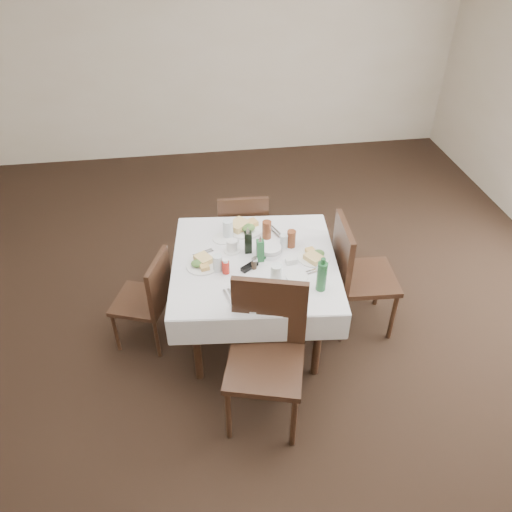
# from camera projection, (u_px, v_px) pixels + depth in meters

# --- Properties ---
(ground_plane) EXTENTS (7.00, 7.00, 0.00)m
(ground_plane) POSITION_uv_depth(u_px,v_px,m) (262.00, 336.00, 4.12)
(ground_plane) COLOR black
(room_shell) EXTENTS (6.04, 7.04, 2.80)m
(room_shell) POSITION_uv_depth(u_px,v_px,m) (265.00, 143.00, 3.08)
(room_shell) COLOR beige
(room_shell) RESTS_ON ground
(dining_table) EXTENTS (1.32, 1.32, 0.76)m
(dining_table) POSITION_uv_depth(u_px,v_px,m) (255.00, 270.00, 3.74)
(dining_table) COLOR black
(dining_table) RESTS_ON ground
(chair_north) EXTENTS (0.45, 0.45, 0.91)m
(chair_north) POSITION_uv_depth(u_px,v_px,m) (243.00, 230.00, 4.43)
(chair_north) COLOR black
(chair_north) RESTS_ON ground
(chair_south) EXTENTS (0.60, 0.60, 1.04)m
(chair_south) POSITION_uv_depth(u_px,v_px,m) (267.00, 345.00, 3.25)
(chair_south) COLOR black
(chair_south) RESTS_ON ground
(chair_east) EXTENTS (0.50, 0.50, 0.99)m
(chair_east) POSITION_uv_depth(u_px,v_px,m) (355.00, 270.00, 3.90)
(chair_east) COLOR black
(chair_east) RESTS_ON ground
(chair_west) EXTENTS (0.50, 0.50, 0.83)m
(chair_west) POSITION_uv_depth(u_px,v_px,m) (149.00, 296.00, 3.81)
(chair_west) COLOR black
(chair_west) RESTS_ON ground
(meal_north) EXTENTS (0.30, 0.30, 0.07)m
(meal_north) POSITION_uv_depth(u_px,v_px,m) (244.00, 227.00, 3.99)
(meal_north) COLOR white
(meal_north) RESTS_ON dining_table
(meal_south) EXTENTS (0.29, 0.29, 0.06)m
(meal_south) POSITION_uv_depth(u_px,v_px,m) (257.00, 296.00, 3.33)
(meal_south) COLOR white
(meal_south) RESTS_ON dining_table
(meal_east) EXTENTS (0.24, 0.24, 0.05)m
(meal_east) POSITION_uv_depth(u_px,v_px,m) (314.00, 256.00, 3.69)
(meal_east) COLOR white
(meal_east) RESTS_ON dining_table
(meal_west) EXTENTS (0.24, 0.24, 0.05)m
(meal_west) POSITION_uv_depth(u_px,v_px,m) (202.00, 263.00, 3.62)
(meal_west) COLOR white
(meal_west) RESTS_ON dining_table
(side_plate_a) EXTENTS (0.16, 0.16, 0.01)m
(side_plate_a) POSITION_uv_depth(u_px,v_px,m) (223.00, 238.00, 3.89)
(side_plate_a) COLOR white
(side_plate_a) RESTS_ON dining_table
(side_plate_b) EXTENTS (0.16, 0.16, 0.01)m
(side_plate_b) POSITION_uv_depth(u_px,v_px,m) (297.00, 276.00, 3.53)
(side_plate_b) COLOR white
(side_plate_b) RESTS_ON dining_table
(water_n) EXTENTS (0.08, 0.08, 0.15)m
(water_n) POSITION_uv_depth(u_px,v_px,m) (228.00, 229.00, 3.88)
(water_n) COLOR silver
(water_n) RESTS_ON dining_table
(water_s) EXTENTS (0.08, 0.08, 0.15)m
(water_s) POSITION_uv_depth(u_px,v_px,m) (276.00, 274.00, 3.44)
(water_s) COLOR silver
(water_s) RESTS_ON dining_table
(water_e) EXTENTS (0.06, 0.06, 0.11)m
(water_e) POSITION_uv_depth(u_px,v_px,m) (284.00, 241.00, 3.78)
(water_e) COLOR silver
(water_e) RESTS_ON dining_table
(water_w) EXTENTS (0.07, 0.07, 0.13)m
(water_w) POSITION_uv_depth(u_px,v_px,m) (218.00, 263.00, 3.56)
(water_w) COLOR silver
(water_w) RESTS_ON dining_table
(iced_tea_a) EXTENTS (0.07, 0.07, 0.15)m
(iced_tea_a) POSITION_uv_depth(u_px,v_px,m) (267.00, 230.00, 3.87)
(iced_tea_a) COLOR brown
(iced_tea_a) RESTS_ON dining_table
(iced_tea_b) EXTENTS (0.07, 0.07, 0.14)m
(iced_tea_b) POSITION_uv_depth(u_px,v_px,m) (291.00, 239.00, 3.78)
(iced_tea_b) COLOR brown
(iced_tea_b) RESTS_ON dining_table
(bread_basket) EXTENTS (0.19, 0.19, 0.06)m
(bread_basket) POSITION_uv_depth(u_px,v_px,m) (270.00, 250.00, 3.73)
(bread_basket) COLOR silver
(bread_basket) RESTS_ON dining_table
(oil_cruet_dark) EXTENTS (0.05, 0.05, 0.23)m
(oil_cruet_dark) POSITION_uv_depth(u_px,v_px,m) (248.00, 241.00, 3.71)
(oil_cruet_dark) COLOR black
(oil_cruet_dark) RESTS_ON dining_table
(oil_cruet_green) EXTENTS (0.05, 0.05, 0.23)m
(oil_cruet_green) POSITION_uv_depth(u_px,v_px,m) (260.00, 250.00, 3.63)
(oil_cruet_green) COLOR #236032
(oil_cruet_green) RESTS_ON dining_table
(ketchup_bottle) EXTENTS (0.05, 0.05, 0.11)m
(ketchup_bottle) POSITION_uv_depth(u_px,v_px,m) (226.00, 267.00, 3.54)
(ketchup_bottle) COLOR red
(ketchup_bottle) RESTS_ON dining_table
(salt_shaker) EXTENTS (0.03, 0.03, 0.07)m
(salt_shaker) POSITION_uv_depth(u_px,v_px,m) (256.00, 261.00, 3.62)
(salt_shaker) COLOR white
(salt_shaker) RESTS_ON dining_table
(pepper_shaker) EXTENTS (0.04, 0.04, 0.09)m
(pepper_shaker) POSITION_uv_depth(u_px,v_px,m) (254.00, 264.00, 3.58)
(pepper_shaker) COLOR #3A2B1F
(pepper_shaker) RESTS_ON dining_table
(coffee_mug) EXTENTS (0.13, 0.13, 0.09)m
(coffee_mug) POSITION_uv_depth(u_px,v_px,m) (232.00, 246.00, 3.75)
(coffee_mug) COLOR white
(coffee_mug) RESTS_ON dining_table
(sunglasses) EXTENTS (0.14, 0.12, 0.03)m
(sunglasses) POSITION_uv_depth(u_px,v_px,m) (249.00, 267.00, 3.60)
(sunglasses) COLOR black
(sunglasses) RESTS_ON dining_table
(green_bottle) EXTENTS (0.07, 0.07, 0.26)m
(green_bottle) POSITION_uv_depth(u_px,v_px,m) (322.00, 276.00, 3.36)
(green_bottle) COLOR #236032
(green_bottle) RESTS_ON dining_table
(sugar_caddy) EXTENTS (0.09, 0.06, 0.04)m
(sugar_caddy) POSITION_uv_depth(u_px,v_px,m) (291.00, 261.00, 3.64)
(sugar_caddy) COLOR white
(sugar_caddy) RESTS_ON dining_table
(cutlery_n) EXTENTS (0.11, 0.19, 0.01)m
(cutlery_n) POSITION_uv_depth(u_px,v_px,m) (275.00, 232.00, 3.97)
(cutlery_n) COLOR silver
(cutlery_n) RESTS_ON dining_table
(cutlery_s) EXTENTS (0.09, 0.20, 0.01)m
(cutlery_s) POSITION_uv_depth(u_px,v_px,m) (230.00, 298.00, 3.35)
(cutlery_s) COLOR silver
(cutlery_s) RESTS_ON dining_table
(cutlery_e) EXTENTS (0.17, 0.09, 0.01)m
(cutlery_e) POSITION_uv_depth(u_px,v_px,m) (307.00, 273.00, 3.56)
(cutlery_e) COLOR silver
(cutlery_e) RESTS_ON dining_table
(cutlery_w) EXTENTS (0.16, 0.10, 0.01)m
(cutlery_w) POSITION_uv_depth(u_px,v_px,m) (203.00, 253.00, 3.75)
(cutlery_w) COLOR silver
(cutlery_w) RESTS_ON dining_table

